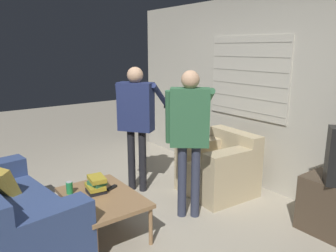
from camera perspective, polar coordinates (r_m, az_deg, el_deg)
The scene contains 10 objects.
ground_plane at distance 3.70m, azimuth -6.90°, elevation -17.04°, with size 16.00×16.00×0.00m, color #B2A893.
wall_back at distance 4.59m, azimuth 15.17°, elevation 5.57°, with size 5.20×0.08×2.55m.
couch_blue at distance 3.54m, azimuth -26.51°, elevation -14.13°, with size 1.79×1.04×0.81m.
armchair_beige at distance 4.38m, azimuth 8.95°, elevation -7.19°, with size 0.87×0.86×0.80m.
coffee_table at distance 3.43m, azimuth -11.30°, elevation -12.39°, with size 0.96×0.65×0.43m.
person_left_standing at distance 4.24m, azimuth -5.54°, elevation 2.10°, with size 0.54×0.81×1.65m.
person_right_standing at distance 3.53m, azimuth 3.78°, elevation -0.13°, with size 0.54×0.80×1.65m.
book_stack at distance 3.48m, azimuth -12.38°, elevation -9.95°, with size 0.25×0.21×0.16m.
soda_can at distance 3.52m, azimuth -16.78°, elevation -10.24°, with size 0.07×0.07×0.13m.
spare_remote at distance 3.55m, azimuth -9.74°, elevation -10.54°, with size 0.09×0.14×0.02m.
Camera 1 is at (2.79, -1.56, 1.87)m, focal length 35.00 mm.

